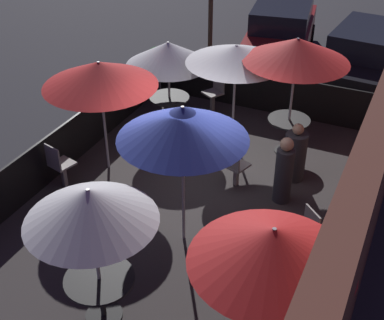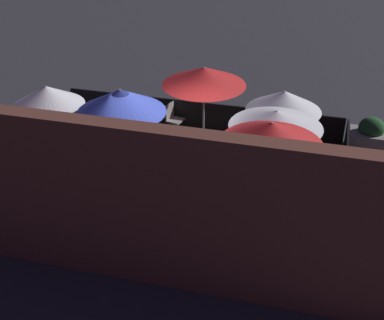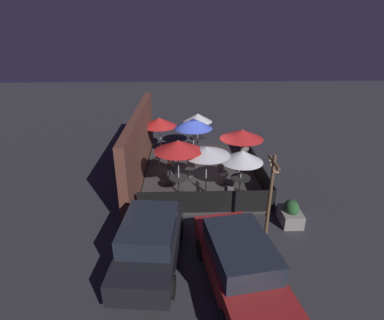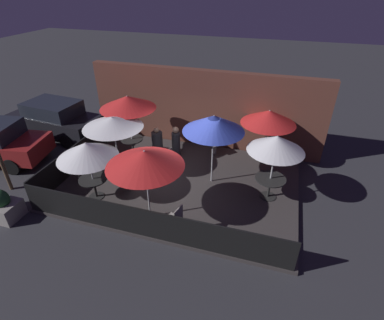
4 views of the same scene
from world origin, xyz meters
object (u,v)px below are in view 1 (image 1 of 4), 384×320
object	(u,v)px
patio_umbrella_5	(236,54)
patio_chair_4	(215,91)
dining_table_2	(288,126)
patron_1	(284,172)
patio_umbrella_6	(273,246)
parked_car_0	(281,30)
patio_chair_2	(180,130)
patio_umbrella_2	(297,50)
patron_0	(295,155)
patio_chair_0	(59,164)
planter_box	(156,67)
dining_table_1	(100,286)
patio_chair_3	(235,165)
parked_car_1	(366,57)
patio_umbrella_0	(168,53)
patio_umbrella_4	(99,74)
patio_umbrella_3	(183,123)
patio_chair_1	(304,234)
patio_umbrella_1	(90,205)
light_post	(211,11)
dining_table_0	(170,103)

from	to	relation	value
patio_umbrella_5	patio_chair_4	distance (m)	2.07
dining_table_2	patron_1	world-z (taller)	patron_1
patio_umbrella_5	patio_umbrella_6	bearing A→B (deg)	25.27
parked_car_0	patio_chair_2	bearing A→B (deg)	-11.97
patio_umbrella_2	patron_1	xyz separation A→B (m)	(1.68, 0.40, -1.65)
patron_0	patron_1	xyz separation A→B (m)	(0.79, 0.00, 0.09)
patio_chair_0	planter_box	distance (m)	5.34
dining_table_1	planter_box	world-z (taller)	planter_box
patio_chair_3	dining_table_1	bearing A→B (deg)	-169.74
dining_table_2	parked_car_1	size ratio (longest dim) A/B	0.21
planter_box	patio_umbrella_2	bearing A→B (deg)	62.43
patio_umbrella_0	patio_chair_3	distance (m)	3.00
dining_table_1	parked_car_1	distance (m)	9.81
patio_umbrella_5	patio_chair_3	size ratio (longest dim) A/B	2.40
patio_chair_0	patio_chair_4	size ratio (longest dim) A/B	1.02
dining_table_2	parked_car_1	xyz separation A→B (m)	(-4.23, 0.84, 0.11)
patio_umbrella_4	parked_car_0	xyz separation A→B (m)	(-7.34, 1.33, -1.31)
patio_umbrella_3	dining_table_1	size ratio (longest dim) A/B	2.56
parked_car_1	patio_umbrella_0	bearing A→B (deg)	-35.07
patron_0	planter_box	distance (m)	5.63
patio_chair_1	patio_umbrella_4	bearing A→B (deg)	-59.04
patio_umbrella_6	patron_1	distance (m)	3.62
patio_umbrella_3	patio_chair_2	distance (m)	3.24
patio_umbrella_6	patio_chair_4	xyz separation A→B (m)	(-6.10, -3.24, -1.33)
patio_umbrella_2	patio_umbrella_1	bearing A→B (deg)	-11.51
patio_umbrella_2	patio_umbrella_4	distance (m)	3.74
dining_table_1	patio_chair_3	distance (m)	3.78
patio_chair_4	patio_umbrella_1	bearing A→B (deg)	38.48
patio_chair_3	dining_table_2	bearing A→B (deg)	0.00
patio_umbrella_6	parked_car_1	distance (m)	9.31
dining_table_2	patio_chair_0	xyz separation A→B (m)	(3.05, -3.52, -0.09)
dining_table_1	parked_car_1	size ratio (longest dim) A/B	0.23
patio_umbrella_0	patio_umbrella_4	size ratio (longest dim) A/B	0.88
patio_chair_2	light_post	size ratio (longest dim) A/B	0.29
light_post	patio_umbrella_2	bearing A→B (deg)	44.72
patio_umbrella_0	light_post	bearing A→B (deg)	-173.43
patio_umbrella_3	dining_table_0	world-z (taller)	patio_umbrella_3
patio_umbrella_6	patio_umbrella_1	bearing A→B (deg)	-80.23
dining_table_2	parked_car_1	world-z (taller)	parked_car_1
dining_table_0	dining_table_1	world-z (taller)	dining_table_1
patio_umbrella_2	patio_chair_4	xyz separation A→B (m)	(-1.10, -2.10, -1.75)
patio_umbrella_6	light_post	world-z (taller)	light_post
patio_umbrella_0	patio_chair_3	size ratio (longest dim) A/B	2.20
parked_car_1	light_post	bearing A→B (deg)	-69.38
parked_car_0	patio_umbrella_4	bearing A→B (deg)	-19.72
patio_chair_4	patio_chair_2	bearing A→B (deg)	31.58
dining_table_2	planter_box	xyz separation A→B (m)	(-2.23, -4.28, -0.32)
parked_car_1	dining_table_1	bearing A→B (deg)	-6.35
light_post	patio_umbrella_5	bearing A→B (deg)	30.88
patio_umbrella_1	patio_umbrella_6	bearing A→B (deg)	99.77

